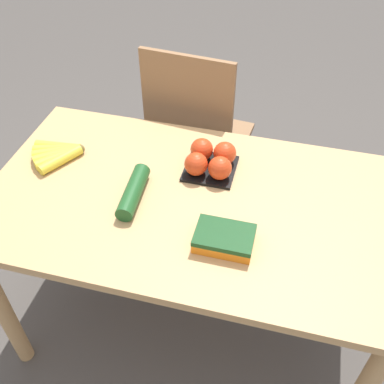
# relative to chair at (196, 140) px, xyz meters

# --- Properties ---
(ground_plane) EXTENTS (12.00, 12.00, 0.00)m
(ground_plane) POSITION_rel_chair_xyz_m (0.14, -0.61, -0.50)
(ground_plane) COLOR #4C4742
(dining_table) EXTENTS (1.35, 0.77, 0.74)m
(dining_table) POSITION_rel_chair_xyz_m (0.14, -0.61, 0.13)
(dining_table) COLOR tan
(dining_table) RESTS_ON ground_plane
(chair) EXTENTS (0.46, 0.44, 0.98)m
(chair) POSITION_rel_chair_xyz_m (0.00, 0.00, 0.00)
(chair) COLOR #8E6642
(chair) RESTS_ON ground_plane
(banana_bunch) EXTENTS (0.18, 0.17, 0.04)m
(banana_bunch) POSITION_rel_chair_xyz_m (-0.37, -0.53, 0.25)
(banana_bunch) COLOR brown
(banana_bunch) RESTS_ON dining_table
(tomato_pack) EXTENTS (0.17, 0.17, 0.09)m
(tomato_pack) POSITION_rel_chair_xyz_m (0.16, -0.46, 0.28)
(tomato_pack) COLOR black
(tomato_pack) RESTS_ON dining_table
(carrot_bag) EXTENTS (0.17, 0.12, 0.05)m
(carrot_bag) POSITION_rel_chair_xyz_m (0.28, -0.77, 0.26)
(carrot_bag) COLOR orange
(carrot_bag) RESTS_ON dining_table
(cucumber_near) EXTENTS (0.07, 0.22, 0.06)m
(cucumber_near) POSITION_rel_chair_xyz_m (-0.04, -0.66, 0.26)
(cucumber_near) COLOR #1E5123
(cucumber_near) RESTS_ON dining_table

